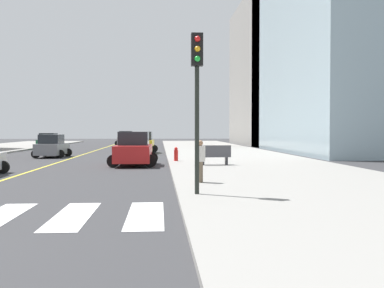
{
  "coord_description": "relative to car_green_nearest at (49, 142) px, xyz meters",
  "views": [
    {
      "loc": [
        6.65,
        -7.93,
        2.13
      ],
      "look_at": [
        9.73,
        37.19,
        0.81
      ],
      "focal_mm": 44.49,
      "sensor_mm": 36.0,
      "label": 1
    }
  ],
  "objects": [
    {
      "name": "park_bench",
      "position": [
        15.16,
        -25.73,
        -0.16
      ],
      "size": [
        1.82,
        0.61,
        1.12
      ],
      "rotation": [
        0.0,
        0.0,
        1.6
      ],
      "color": "#47474C",
      "rests_on": "sidewalk_kerb_east"
    },
    {
      "name": "traffic_light_near_corner",
      "position": [
        13.18,
        -37.94,
        2.78
      ],
      "size": [
        0.36,
        0.41,
        4.96
      ],
      "rotation": [
        0.0,
        0.0,
        3.14
      ],
      "color": "black",
      "rests_on": "sidewalk_kerb_east"
    },
    {
      "name": "car_silver_sixth",
      "position": [
        7.36,
        13.47,
        0.09
      ],
      "size": [
        2.82,
        4.51,
        2.01
      ],
      "rotation": [
        0.0,
        0.0,
        3.15
      ],
      "color": "#B7B7BC",
      "rests_on": "ground"
    },
    {
      "name": "lane_divider_paint",
      "position": [
        5.37,
        -4.65,
        -0.84
      ],
      "size": [
        0.16,
        80.0,
        0.01
      ],
      "primitive_type": "cube",
      "color": "yellow",
      "rests_on": "ground"
    },
    {
      "name": "pedestrian_waiting_east",
      "position": [
        13.56,
        -34.66,
        0.18
      ],
      "size": [
        0.4,
        0.4,
        1.6
      ],
      "rotation": [
        0.0,
        0.0,
        1.29
      ],
      "color": "brown",
      "rests_on": "sidewalk_kerb_east"
    },
    {
      "name": "car_green_nearest",
      "position": [
        0.0,
        0.0,
        0.0
      ],
      "size": [
        2.55,
        4.06,
        1.81
      ],
      "rotation": [
        0.0,
        0.0,
        -0.01
      ],
      "color": "#236B42",
      "rests_on": "ground"
    },
    {
      "name": "fire_hydrant",
      "position": [
        13.07,
        -22.07,
        -0.27
      ],
      "size": [
        0.26,
        0.26,
        0.89
      ],
      "color": "red",
      "rests_on": "sidewalk_kerb_east"
    },
    {
      "name": "parking_garage_concrete",
      "position": [
        32.73,
        14.76,
        9.44
      ],
      "size": [
        18.0,
        24.0,
        20.57
      ],
      "primitive_type": "cube",
      "color": "gray",
      "rests_on": "ground"
    },
    {
      "name": "sidewalk_kerb_east",
      "position": [
        17.57,
        -24.65,
        -0.77
      ],
      "size": [
        10.0,
        120.0,
        0.15
      ],
      "primitive_type": "cube",
      "color": "gray",
      "rests_on": "ground"
    },
    {
      "name": "car_red_fifth",
      "position": [
        10.47,
        -23.92,
        0.11
      ],
      "size": [
        2.9,
        4.59,
        2.04
      ],
      "rotation": [
        0.0,
        0.0,
        3.12
      ],
      "color": "red",
      "rests_on": "ground"
    },
    {
      "name": "car_yellow_second",
      "position": [
        10.42,
        -8.33,
        0.08
      ],
      "size": [
        2.87,
        4.51,
        1.99
      ],
      "rotation": [
        0.0,
        0.0,
        3.11
      ],
      "color": "gold",
      "rests_on": "ground"
    },
    {
      "name": "car_gray_third",
      "position": [
        3.62,
        -14.8,
        -0.01
      ],
      "size": [
        2.62,
        4.08,
        1.79
      ],
      "rotation": [
        0.0,
        0.0,
        -0.05
      ],
      "color": "slate",
      "rests_on": "ground"
    }
  ]
}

